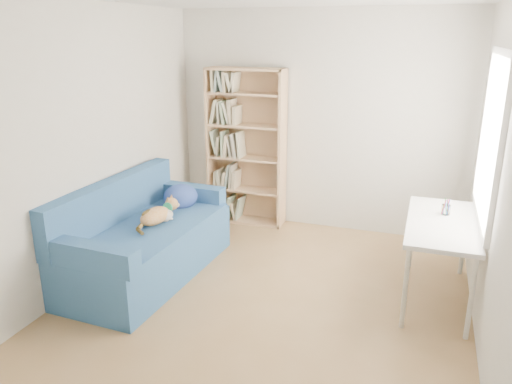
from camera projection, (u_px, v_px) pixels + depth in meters
ground at (266, 300)px, 4.53m from camera, size 4.00×4.00×0.00m
room_shell at (281, 121)px, 4.03m from camera, size 3.54×4.04×2.62m
sofa at (144, 240)px, 4.95m from camera, size 1.00×1.96×0.95m
bookshelf at (246, 154)px, 6.18m from camera, size 0.96×0.30×1.93m
desk at (442, 229)px, 4.37m from camera, size 0.59×1.29×0.75m
pen_cup at (446, 209)px, 4.50m from camera, size 0.08×0.08×0.15m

